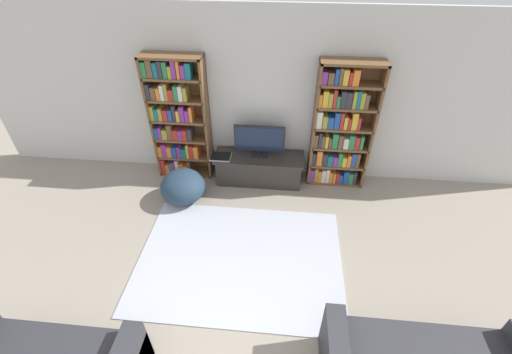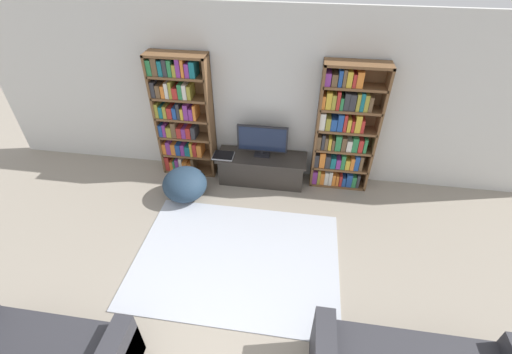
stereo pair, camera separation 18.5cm
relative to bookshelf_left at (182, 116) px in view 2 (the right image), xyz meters
The scene contains 8 objects.
wall_back 1.36m from the bookshelf_left, ahead, with size 8.80×0.06×2.60m.
bookshelf_left is the anchor object (origin of this frame).
bookshelf_right 2.45m from the bookshelf_left, ahead, with size 0.87×0.30×1.97m.
tv_stand 1.48m from the bookshelf_left, ahead, with size 1.40×0.49×0.47m.
television 1.29m from the bookshelf_left, ahead, with size 0.77×0.16×0.51m.
laptop 0.87m from the bookshelf_left, 16.87° to the right, with size 0.32×0.25×0.03m.
area_rug 2.34m from the bookshelf_left, 56.50° to the right, with size 2.55×1.86×0.02m.
beanbag_ottoman 1.04m from the bookshelf_left, 75.89° to the right, with size 0.66×0.66×0.48m, color #23384C.
Camera 2 is at (0.51, -0.43, 3.49)m, focal length 24.00 mm.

